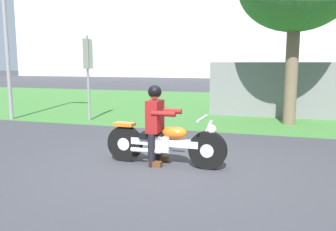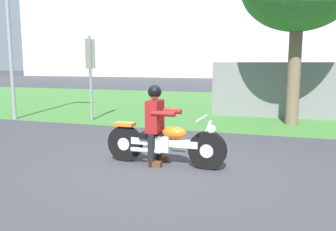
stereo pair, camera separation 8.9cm
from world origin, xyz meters
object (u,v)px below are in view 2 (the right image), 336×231
(rider_lead, at_px, (156,118))
(streetlight_pole, at_px, (11,9))
(sign_banner, at_px, (90,65))
(motorcycle_lead, at_px, (165,143))

(rider_lead, distance_m, streetlight_pole, 7.26)
(rider_lead, bearing_deg, sign_banner, 134.02)
(sign_banner, bearing_deg, streetlight_pole, -167.04)
(streetlight_pole, distance_m, sign_banner, 2.96)
(motorcycle_lead, xyz_separation_m, sign_banner, (-3.71, 3.89, 1.33))
(rider_lead, distance_m, sign_banner, 5.33)
(motorcycle_lead, bearing_deg, rider_lead, 179.19)
(streetlight_pole, xyz_separation_m, sign_banner, (2.36, 0.54, -1.70))
(streetlight_pole, bearing_deg, rider_lead, -29.50)
(motorcycle_lead, relative_size, sign_banner, 0.84)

